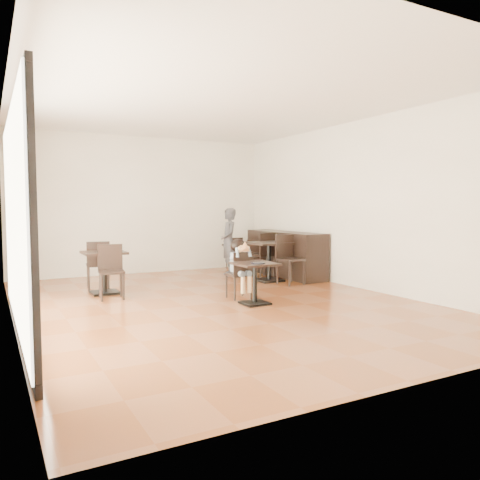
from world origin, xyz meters
TOP-DOWN VIEW (x-y plane):
  - floor at (0.00, 0.00)m, footprint 6.00×8.00m
  - ceiling at (0.00, 0.00)m, footprint 6.00×8.00m
  - wall_back at (0.00, 4.00)m, footprint 6.00×0.01m
  - wall_front at (0.00, -4.00)m, footprint 6.00×0.01m
  - wall_left at (-3.00, 0.00)m, footprint 0.01×8.00m
  - wall_right at (3.00, 0.00)m, footprint 0.01×8.00m
  - storefront_window at (-2.97, -0.50)m, footprint 0.04×4.50m
  - child_table at (0.47, -0.39)m, footprint 0.63×0.63m
  - child_chair at (0.47, 0.16)m, footprint 0.36×0.36m
  - child at (0.47, 0.16)m, footprint 0.36×0.50m
  - plate at (0.47, -0.49)m, footprint 0.23×0.23m
  - pizza_slice at (0.47, -0.03)m, footprint 0.23×0.18m
  - adult_patron at (1.54, 2.62)m, footprint 0.50×0.63m
  - cafe_table_mid at (1.91, 1.50)m, footprint 0.86×0.86m
  - cafe_table_left at (-1.45, 1.68)m, footprint 0.81×0.81m
  - cafe_table_back at (1.98, 2.92)m, footprint 0.77×0.77m
  - chair_mid_a at (2.08, 2.05)m, footprint 0.49×0.49m
  - chair_mid_b at (2.08, 0.95)m, footprint 0.49×0.49m
  - chair_left_a at (-1.45, 2.23)m, footprint 0.46×0.46m
  - chair_left_b at (-1.45, 1.13)m, footprint 0.46×0.46m
  - chair_back_a at (2.12, 3.47)m, footprint 0.44×0.44m
  - chair_back_b at (2.12, 2.37)m, footprint 0.44×0.44m
  - service_counter at (2.65, 2.00)m, footprint 0.60×2.40m

SIDE VIEW (x-z plane):
  - floor at x=0.00m, z-range -0.01..0.01m
  - child_table at x=0.47m, z-range 0.00..0.67m
  - cafe_table_back at x=1.98m, z-range 0.00..0.67m
  - cafe_table_left at x=-1.45m, z-range 0.00..0.76m
  - child_chair at x=0.47m, z-range 0.00..0.80m
  - chair_back_a at x=2.12m, z-range 0.00..0.81m
  - chair_back_b at x=2.12m, z-range 0.00..0.81m
  - cafe_table_mid at x=1.91m, z-range 0.00..0.83m
  - chair_left_a at x=-1.45m, z-range 0.00..0.92m
  - chair_left_b at x=-1.45m, z-range 0.00..0.92m
  - chair_mid_a at x=2.08m, z-range 0.00..0.99m
  - chair_mid_b at x=2.08m, z-range 0.00..0.99m
  - service_counter at x=2.65m, z-range 0.00..1.00m
  - child at x=0.47m, z-range 0.00..1.01m
  - plate at x=0.47m, z-range 0.67..0.68m
  - adult_patron at x=1.54m, z-range 0.00..1.53m
  - pizza_slice at x=0.47m, z-range 0.85..0.90m
  - storefront_window at x=-2.97m, z-range 0.10..2.70m
  - wall_back at x=0.00m, z-range 0.00..3.20m
  - wall_front at x=0.00m, z-range 0.00..3.20m
  - wall_left at x=-3.00m, z-range 0.00..3.20m
  - wall_right at x=3.00m, z-range 0.00..3.20m
  - ceiling at x=0.00m, z-range 3.20..3.21m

